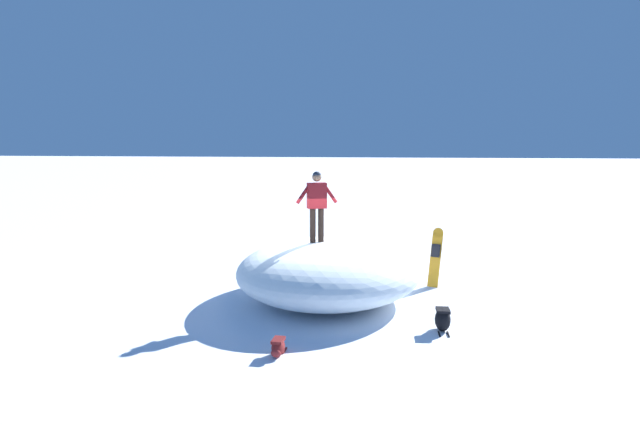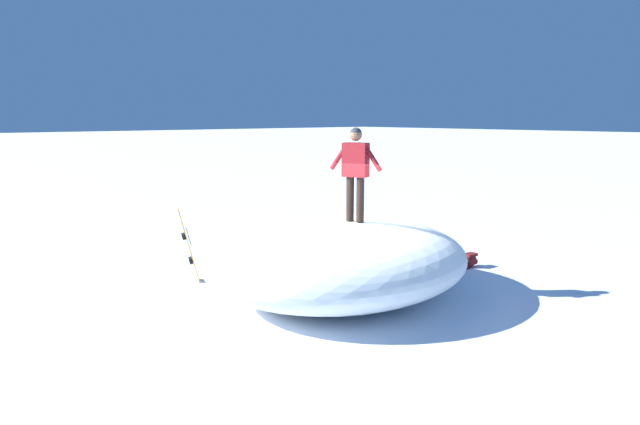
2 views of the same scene
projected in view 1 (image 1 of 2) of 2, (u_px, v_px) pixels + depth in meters
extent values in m
plane|color=white|center=(312.00, 300.00, 13.09)|extent=(240.00, 240.00, 0.00)
ellipsoid|color=white|center=(329.00, 270.00, 13.04)|extent=(5.27, 4.65, 1.45)
cylinder|color=black|center=(321.00, 225.00, 12.80)|extent=(0.14, 0.14, 0.81)
cylinder|color=black|center=(313.00, 225.00, 12.75)|extent=(0.14, 0.14, 0.81)
cube|color=maroon|center=(317.00, 196.00, 12.68)|extent=(0.37, 0.50, 0.60)
sphere|color=#936B4C|center=(317.00, 177.00, 12.63)|extent=(0.22, 0.22, 0.22)
cylinder|color=maroon|center=(330.00, 193.00, 12.75)|extent=(0.22, 0.39, 0.50)
cylinder|color=maroon|center=(304.00, 194.00, 12.61)|extent=(0.22, 0.39, 0.50)
sphere|color=#333842|center=(317.00, 176.00, 12.62)|extent=(0.21, 0.21, 0.21)
cube|color=orange|center=(435.00, 260.00, 14.26)|extent=(0.44, 0.40, 1.41)
cylinder|color=orange|center=(438.00, 233.00, 14.31)|extent=(0.19, 0.30, 0.28)
cube|color=black|center=(436.00, 251.00, 14.24)|extent=(0.18, 0.26, 0.34)
cube|color=black|center=(437.00, 250.00, 14.31)|extent=(0.16, 0.21, 0.12)
cube|color=black|center=(435.00, 269.00, 14.28)|extent=(0.16, 0.21, 0.12)
ellipsoid|color=black|center=(443.00, 320.00, 10.89)|extent=(0.43, 0.34, 0.47)
ellipsoid|color=black|center=(441.00, 320.00, 11.08)|extent=(0.13, 0.25, 0.23)
cube|color=black|center=(443.00, 310.00, 10.87)|extent=(0.36, 0.29, 0.06)
cylinder|color=black|center=(439.00, 334.00, 10.71)|extent=(0.29, 0.05, 0.04)
cylinder|color=black|center=(448.00, 334.00, 10.69)|extent=(0.29, 0.05, 0.04)
ellipsoid|color=maroon|center=(278.00, 347.00, 9.65)|extent=(0.39, 0.25, 0.31)
ellipsoid|color=maroon|center=(276.00, 353.00, 9.49)|extent=(0.11, 0.18, 0.15)
cube|color=maroon|center=(278.00, 340.00, 9.63)|extent=(0.33, 0.21, 0.06)
cylinder|color=maroon|center=(285.00, 350.00, 9.86)|extent=(0.27, 0.04, 0.04)
cylinder|color=maroon|center=(278.00, 350.00, 9.88)|extent=(0.27, 0.04, 0.04)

